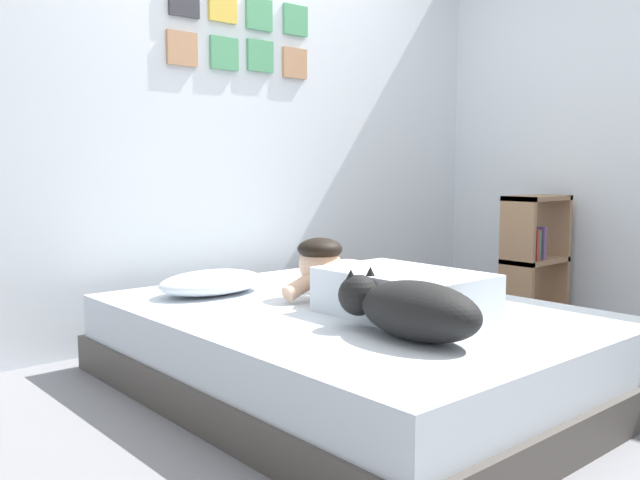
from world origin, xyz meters
TOP-DOWN VIEW (x-y plane):
  - ground_plane at (0.00, 0.00)m, footprint 11.75×11.75m
  - back_wall at (0.00, 1.38)m, footprint 3.87×0.12m
  - side_wall_right at (1.99, 0.17)m, footprint 0.10×5.67m
  - bed at (-0.28, 0.14)m, footprint 1.52×2.05m
  - pillow at (-0.56, 0.77)m, footprint 0.52×0.32m
  - person_lying at (-0.25, 0.02)m, footprint 0.43×0.92m
  - dog at (-0.49, -0.37)m, footprint 0.26×0.57m
  - coffee_cup at (-0.18, 0.49)m, footprint 0.12×0.09m
  - cell_phone at (-0.35, -0.18)m, footprint 0.07×0.14m
  - bookshelf at (1.62, 0.45)m, footprint 0.45×0.24m

SIDE VIEW (x-z plane):
  - ground_plane at x=0.00m, z-range 0.00..0.00m
  - bed at x=-0.28m, z-range 0.00..0.34m
  - cell_phone at x=-0.35m, z-range 0.35..0.35m
  - bookshelf at x=1.62m, z-range 0.01..0.76m
  - coffee_cup at x=-0.18m, z-range 0.35..0.42m
  - pillow at x=-0.56m, z-range 0.35..0.46m
  - dog at x=-0.49m, z-range 0.34..0.56m
  - person_lying at x=-0.25m, z-range 0.32..0.59m
  - side_wall_right at x=1.99m, z-range 0.00..2.50m
  - back_wall at x=0.00m, z-range 0.00..2.50m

